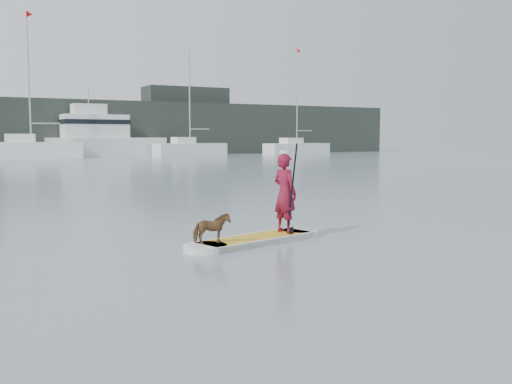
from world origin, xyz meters
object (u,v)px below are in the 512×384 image
paddleboard (256,240)px  sailboat_d (31,148)px  motor_yacht_a (102,137)px  dog (211,229)px  sailboat_e (190,149)px  sailboat_f (296,147)px  paddler (285,193)px

paddleboard → sailboat_d: 47.98m
paddleboard → motor_yacht_a: bearing=65.9°
paddleboard → dog: size_ratio=4.84×
paddleboard → sailboat_e: 50.33m
sailboat_d → sailboat_f: sailboat_d is taller
sailboat_d → sailboat_e: sailboat_d is taller
sailboat_d → dog: bearing=-83.7°
paddler → dog: paddler is taller
sailboat_e → motor_yacht_a: 9.23m
paddler → sailboat_f: bearing=-45.9°
motor_yacht_a → sailboat_d: bearing=-160.3°
sailboat_e → sailboat_f: 12.92m
sailboat_d → sailboat_f: 28.73m
sailboat_d → sailboat_e: bearing=6.8°
sailboat_d → sailboat_e: size_ratio=1.23×
dog → motor_yacht_a: 52.02m
paddleboard → sailboat_d: (1.14, 47.96, 0.92)m
dog → motor_yacht_a: (9.53, 51.12, 1.61)m
paddler → sailboat_d: sailboat_d is taller
sailboat_e → dog: bearing=-114.8°
paddler → sailboat_e: size_ratio=0.14×
sailboat_f → motor_yacht_a: (-21.38, 4.20, 1.19)m
sailboat_e → sailboat_f: (12.90, -0.74, 0.02)m
paddleboard → sailboat_d: bearing=74.0°
paddleboard → sailboat_e: sailboat_e is taller
paddler → sailboat_f: sailboat_f is taller
sailboat_e → motor_yacht_a: size_ratio=0.93×
sailboat_e → sailboat_f: size_ratio=0.92×
dog → sailboat_d: size_ratio=0.05×
dog → sailboat_e: bearing=-17.0°
sailboat_d → motor_yacht_a: bearing=30.4°
paddleboard → sailboat_f: (29.84, 46.64, 0.75)m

